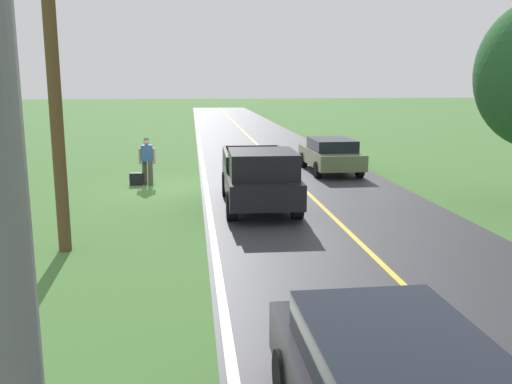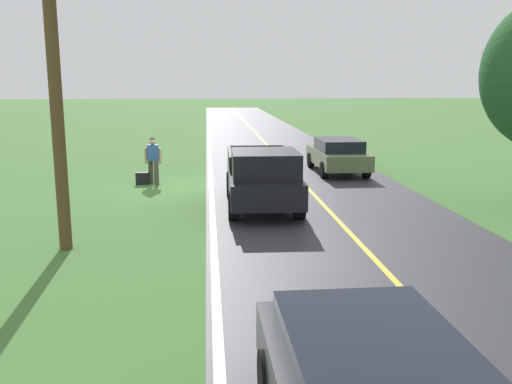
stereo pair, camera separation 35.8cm
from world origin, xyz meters
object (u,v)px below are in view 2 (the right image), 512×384
(pickup_truck_passing, at_px, (263,176))
(suitcase_carried, at_px, (142,179))
(sedan_near_oncoming, at_px, (338,154))
(hitchhiker_walking, at_px, (153,158))
(utility_pole_roadside, at_px, (55,85))

(pickup_truck_passing, bearing_deg, suitcase_carried, -45.89)
(pickup_truck_passing, bearing_deg, sedan_near_oncoming, -120.96)
(hitchhiker_walking, relative_size, sedan_near_oncoming, 0.40)
(pickup_truck_passing, bearing_deg, hitchhiker_walking, -49.60)
(utility_pole_roadside, bearing_deg, pickup_truck_passing, -142.15)
(hitchhiker_walking, distance_m, suitcase_carried, 0.87)
(hitchhiker_walking, distance_m, sedan_near_oncoming, 7.63)
(hitchhiker_walking, xyz_separation_m, utility_pole_roadside, (1.25, 8.02, 2.69))
(pickup_truck_passing, bearing_deg, utility_pole_roadside, 37.85)
(suitcase_carried, relative_size, sedan_near_oncoming, 0.10)
(hitchhiker_walking, distance_m, utility_pole_roadside, 8.55)
(pickup_truck_passing, distance_m, sedan_near_oncoming, 7.28)
(pickup_truck_passing, relative_size, sedan_near_oncoming, 1.24)
(hitchhiker_walking, height_order, pickup_truck_passing, pickup_truck_passing)
(hitchhiker_walking, bearing_deg, utility_pole_roadside, 81.18)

